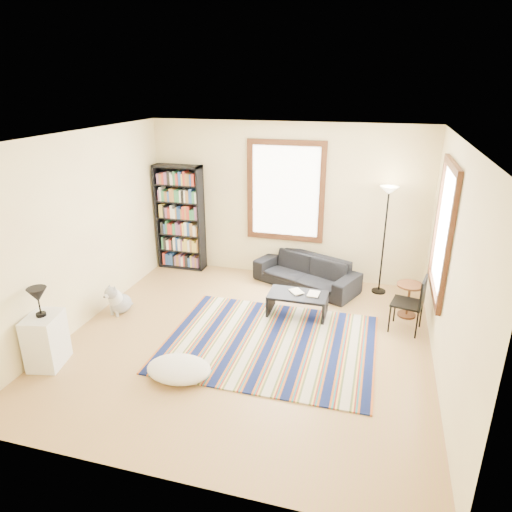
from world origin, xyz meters
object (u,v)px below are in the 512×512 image
(bookshelf, at_px, (180,218))
(side_table, at_px, (408,300))
(coffee_table, at_px, (297,304))
(folding_chair, at_px, (407,303))
(sofa, at_px, (306,272))
(floor_cushion, at_px, (179,369))
(white_cabinet, at_px, (46,340))
(dog, at_px, (120,298))
(floor_lamp, at_px, (384,241))

(bookshelf, relative_size, side_table, 3.70)
(coffee_table, distance_m, folding_chair, 1.62)
(sofa, relative_size, coffee_table, 2.06)
(sofa, relative_size, floor_cushion, 2.26)
(coffee_table, height_order, floor_cushion, coffee_table)
(floor_cushion, relative_size, side_table, 1.52)
(white_cabinet, bearing_deg, side_table, 18.40)
(side_table, height_order, white_cabinet, white_cabinet)
(sofa, xyz_separation_m, white_cabinet, (-2.79, -3.26, 0.08))
(folding_chair, xyz_separation_m, dog, (-4.31, -0.62, -0.18))
(coffee_table, bearing_deg, dog, -166.42)
(floor_cushion, height_order, side_table, side_table)
(coffee_table, xyz_separation_m, white_cabinet, (-2.85, -2.17, 0.17))
(white_cabinet, bearing_deg, floor_lamp, 28.12)
(sofa, xyz_separation_m, side_table, (1.71, -0.67, -0.00))
(white_cabinet, bearing_deg, floor_cushion, -4.86)
(floor_cushion, height_order, folding_chair, folding_chair)
(bookshelf, height_order, coffee_table, bookshelf)
(coffee_table, height_order, dog, dog)
(sofa, height_order, folding_chair, folding_chair)
(floor_cushion, bearing_deg, coffee_table, 60.41)
(bookshelf, xyz_separation_m, dog, (-0.16, -2.02, -0.75))
(dog, bearing_deg, bookshelf, 100.99)
(sofa, relative_size, white_cabinet, 2.65)
(folding_chair, relative_size, white_cabinet, 1.23)
(folding_chair, height_order, dog, folding_chair)
(white_cabinet, bearing_deg, dog, 73.22)
(floor_cushion, relative_size, folding_chair, 0.95)
(coffee_table, height_order, side_table, side_table)
(sofa, xyz_separation_m, folding_chair, (1.66, -1.13, 0.16))
(floor_lamp, distance_m, dog, 4.39)
(white_cabinet, bearing_deg, sofa, 37.92)
(floor_cushion, xyz_separation_m, floor_lamp, (2.33, 3.16, 0.83))
(bookshelf, distance_m, floor_cushion, 3.74)
(floor_lamp, relative_size, white_cabinet, 2.66)
(coffee_table, bearing_deg, side_table, 14.36)
(bookshelf, relative_size, white_cabinet, 2.86)
(sofa, height_order, dog, sofa)
(coffee_table, distance_m, floor_cushion, 2.26)
(sofa, xyz_separation_m, floor_cushion, (-1.06, -3.06, -0.17))
(coffee_table, relative_size, floor_lamp, 0.48)
(floor_cushion, bearing_deg, side_table, 40.77)
(sofa, relative_size, side_table, 3.43)
(folding_chair, bearing_deg, floor_cushion, -132.00)
(coffee_table, bearing_deg, white_cabinet, -142.69)
(bookshelf, distance_m, coffee_table, 3.00)
(coffee_table, relative_size, floor_cushion, 1.10)
(folding_chair, bearing_deg, white_cabinet, -141.77)
(floor_lamp, height_order, white_cabinet, floor_lamp)
(floor_lamp, bearing_deg, folding_chair, -72.29)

